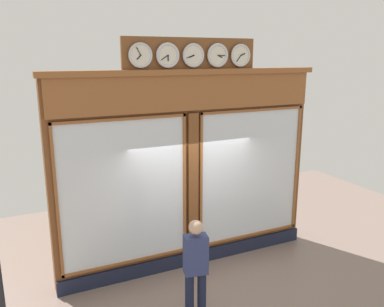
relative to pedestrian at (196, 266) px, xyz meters
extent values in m
cube|color=brown|center=(-0.69, -1.74, 0.95)|extent=(5.23, 0.30, 3.76)
cube|color=#191E33|center=(-0.69, -1.57, -0.79)|extent=(5.23, 0.08, 0.28)
cube|color=brown|center=(-0.69, -1.55, 2.51)|extent=(5.12, 0.08, 0.64)
cube|color=brown|center=(-0.69, -1.57, 2.87)|extent=(5.33, 0.20, 0.10)
cube|color=silver|center=(-2.02, -1.58, 0.78)|extent=(2.26, 0.02, 2.62)
cube|color=brown|center=(-2.02, -1.56, 2.11)|extent=(2.36, 0.04, 0.05)
cube|color=brown|center=(-2.02, -1.56, -0.56)|extent=(2.36, 0.04, 0.05)
cube|color=brown|center=(-3.18, -1.56, 0.78)|extent=(0.05, 0.04, 2.72)
cube|color=brown|center=(-0.86, -1.56, 0.78)|extent=(0.05, 0.04, 2.72)
cube|color=silver|center=(0.64, -1.58, 0.78)|extent=(2.26, 0.02, 2.62)
cube|color=brown|center=(0.64, -1.56, 2.11)|extent=(2.36, 0.04, 0.05)
cube|color=brown|center=(0.64, -1.56, -0.56)|extent=(2.36, 0.04, 0.05)
cube|color=brown|center=(1.80, -1.56, 0.78)|extent=(0.05, 0.04, 2.72)
cube|color=brown|center=(-0.51, -1.56, 0.78)|extent=(0.05, 0.04, 2.72)
cube|color=brown|center=(-0.69, -1.56, 0.78)|extent=(0.20, 0.10, 2.72)
cube|color=brown|center=(-0.69, -1.61, 3.16)|extent=(2.56, 0.06, 0.61)
cylinder|color=silver|center=(-1.66, -1.53, 3.16)|extent=(0.34, 0.02, 0.34)
torus|color=silver|center=(-1.66, -1.53, 3.16)|extent=(0.42, 0.05, 0.42)
cube|color=black|center=(-1.71, -1.52, 3.18)|extent=(0.09, 0.01, 0.05)
cube|color=black|center=(-1.62, -1.52, 3.11)|extent=(0.10, 0.01, 0.12)
sphere|color=black|center=(-1.66, -1.51, 3.16)|extent=(0.02, 0.02, 0.02)
cylinder|color=silver|center=(-1.18, -1.53, 3.16)|extent=(0.34, 0.02, 0.34)
torus|color=silver|center=(-1.18, -1.53, 3.16)|extent=(0.43, 0.06, 0.43)
cube|color=black|center=(-1.22, -1.52, 3.14)|extent=(0.09, 0.01, 0.05)
cube|color=black|center=(-1.25, -1.52, 3.16)|extent=(0.15, 0.01, 0.02)
sphere|color=black|center=(-1.18, -1.51, 3.16)|extent=(0.02, 0.02, 0.02)
cylinder|color=silver|center=(-0.69, -1.53, 3.16)|extent=(0.34, 0.02, 0.34)
torus|color=silver|center=(-0.69, -1.53, 3.16)|extent=(0.42, 0.04, 0.42)
cube|color=black|center=(-0.64, -1.52, 3.14)|extent=(0.09, 0.01, 0.05)
cube|color=black|center=(-0.62, -1.52, 3.14)|extent=(0.14, 0.01, 0.06)
sphere|color=black|center=(-0.69, -1.51, 3.16)|extent=(0.02, 0.02, 0.02)
cylinder|color=silver|center=(-0.20, -1.53, 3.16)|extent=(0.34, 0.02, 0.34)
torus|color=silver|center=(-0.20, -1.53, 3.16)|extent=(0.43, 0.05, 0.43)
cube|color=black|center=(-0.20, -1.52, 3.12)|extent=(0.02, 0.01, 0.09)
cube|color=black|center=(-0.14, -1.52, 3.12)|extent=(0.13, 0.01, 0.09)
sphere|color=black|center=(-0.20, -1.51, 3.16)|extent=(0.02, 0.02, 0.02)
cylinder|color=silver|center=(0.29, -1.53, 3.16)|extent=(0.34, 0.02, 0.34)
torus|color=silver|center=(0.29, -1.53, 3.16)|extent=(0.42, 0.04, 0.42)
cube|color=black|center=(0.32, -1.52, 3.13)|extent=(0.08, 0.01, 0.08)
cube|color=black|center=(0.32, -1.52, 3.23)|extent=(0.08, 0.01, 0.13)
sphere|color=black|center=(0.29, -1.51, 3.16)|extent=(0.02, 0.02, 0.02)
cylinder|color=#191E38|center=(0.10, -0.02, -0.52)|extent=(0.14, 0.14, 0.82)
cylinder|color=#191E38|center=(-0.10, 0.02, -0.52)|extent=(0.14, 0.14, 0.82)
cube|color=navy|center=(0.00, 0.00, 0.20)|extent=(0.40, 0.28, 0.62)
sphere|color=tan|center=(0.00, 0.00, 0.65)|extent=(0.22, 0.22, 0.22)
camera|label=1|loc=(2.40, 4.95, 3.15)|focal=37.06mm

